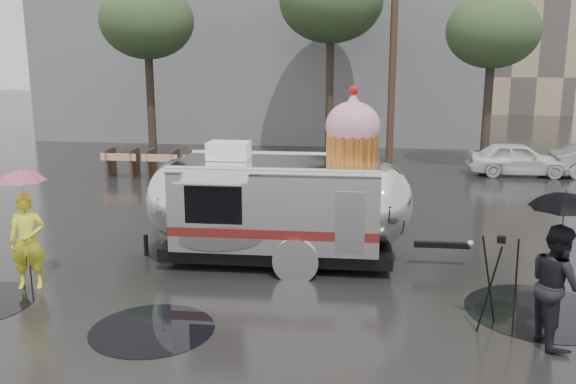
# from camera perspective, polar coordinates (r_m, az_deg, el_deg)

# --- Properties ---
(ground) EXTENTS (120.00, 120.00, 0.00)m
(ground) POSITION_cam_1_polar(r_m,az_deg,el_deg) (11.48, -1.27, -9.11)
(ground) COLOR black
(ground) RESTS_ON ground
(puddles) EXTENTS (12.09, 6.75, 0.01)m
(puddles) POSITION_cam_1_polar(r_m,az_deg,el_deg) (11.05, -1.47, -9.99)
(puddles) COLOR black
(puddles) RESTS_ON ground
(grey_building) EXTENTS (22.00, 12.00, 13.00)m
(grey_building) POSITION_cam_1_polar(r_m,az_deg,el_deg) (35.06, -1.79, 16.41)
(grey_building) COLOR #5F5E63
(grey_building) RESTS_ON ground
(utility_pole) EXTENTS (1.60, 0.28, 9.00)m
(utility_pole) POSITION_cam_1_polar(r_m,az_deg,el_deg) (24.54, 9.82, 13.40)
(utility_pole) COLOR #473323
(utility_pole) RESTS_ON ground
(tree_left) EXTENTS (3.64, 3.64, 6.95)m
(tree_left) POSITION_cam_1_polar(r_m,az_deg,el_deg) (25.09, -13.07, 15.22)
(tree_left) COLOR #382D26
(tree_left) RESTS_ON ground
(tree_mid) EXTENTS (4.20, 4.20, 8.03)m
(tree_mid) POSITION_cam_1_polar(r_m,az_deg,el_deg) (25.66, 4.04, 17.36)
(tree_mid) COLOR #382D26
(tree_mid) RESTS_ON ground
(tree_right) EXTENTS (3.36, 3.36, 6.42)m
(tree_right) POSITION_cam_1_polar(r_m,az_deg,el_deg) (23.94, 18.61, 14.00)
(tree_right) COLOR #382D26
(tree_right) RESTS_ON ground
(barricade_row) EXTENTS (4.30, 0.80, 1.00)m
(barricade_row) POSITION_cam_1_polar(r_m,az_deg,el_deg) (22.04, -11.63, 2.71)
(barricade_row) COLOR #473323
(barricade_row) RESTS_ON ground
(airstream_trailer) EXTENTS (6.96, 2.70, 3.75)m
(airstream_trailer) POSITION_cam_1_polar(r_m,az_deg,el_deg) (12.63, -0.51, -0.80)
(airstream_trailer) COLOR silver
(airstream_trailer) RESTS_ON ground
(person_left) EXTENTS (0.74, 0.58, 1.81)m
(person_left) POSITION_cam_1_polar(r_m,az_deg,el_deg) (12.27, -23.19, -4.24)
(person_left) COLOR yellow
(person_left) RESTS_ON ground
(umbrella_pink) EXTENTS (1.06, 1.06, 2.27)m
(umbrella_pink) POSITION_cam_1_polar(r_m,az_deg,el_deg) (12.04, -23.61, 0.34)
(umbrella_pink) COLOR pink
(umbrella_pink) RESTS_ON ground
(person_right) EXTENTS (0.65, 0.97, 1.86)m
(person_right) POSITION_cam_1_polar(r_m,az_deg,el_deg) (9.97, 23.81, -7.98)
(person_right) COLOR black
(person_right) RESTS_ON ground
(umbrella_black) EXTENTS (1.21, 1.21, 2.38)m
(umbrella_black) POSITION_cam_1_polar(r_m,az_deg,el_deg) (9.68, 24.36, -2.24)
(umbrella_black) COLOR black
(umbrella_black) RESTS_ON ground
(tripod) EXTENTS (0.60, 0.64, 1.56)m
(tripod) POSITION_cam_1_polar(r_m,az_deg,el_deg) (10.12, 19.10, -7.28)
(tripod) COLOR black
(tripod) RESTS_ON ground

